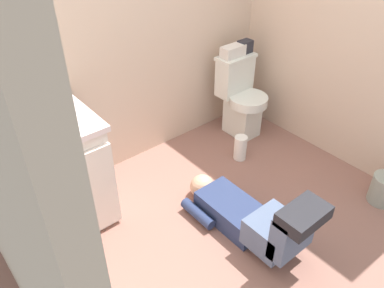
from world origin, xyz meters
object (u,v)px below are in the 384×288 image
(bottle_blue, at_px, (17,108))
(trash_can, at_px, (384,189))
(person_plumber, at_px, (252,217))
(paper_towel_roll, at_px, (240,148))
(bottle_clear, at_px, (31,108))
(bottle_green, at_px, (48,101))
(soap_dispenser, at_px, (4,118))
(vanity_cabinet, at_px, (60,176))
(tissue_box, at_px, (233,51))
(toilet, at_px, (240,98))
(faucet, at_px, (35,109))
(toiletry_bag, at_px, (245,47))
(bottle_amber, at_px, (64,101))
(bottle_white, at_px, (43,109))

(bottle_blue, bearing_deg, trash_can, -36.26)
(person_plumber, height_order, paper_towel_roll, person_plumber)
(bottle_clear, height_order, bottle_green, bottle_clear)
(soap_dispenser, relative_size, trash_can, 0.72)
(person_plumber, relative_size, paper_towel_roll, 4.75)
(vanity_cabinet, height_order, tissue_box, tissue_box)
(vanity_cabinet, distance_m, trash_can, 2.37)
(trash_can, bearing_deg, person_plumber, 158.39)
(toilet, distance_m, faucet, 1.85)
(faucet, xyz_separation_m, toiletry_bag, (1.89, -0.00, -0.06))
(bottle_blue, bearing_deg, bottle_amber, -14.45)
(vanity_cabinet, relative_size, bottle_green, 5.34)
(toiletry_bag, distance_m, paper_towel_roll, 0.90)
(bottle_green, bearing_deg, trash_can, -38.83)
(vanity_cabinet, xyz_separation_m, bottle_green, (0.09, 0.14, 0.48))
(bottle_green, relative_size, paper_towel_roll, 0.69)
(bottle_white, bearing_deg, bottle_blue, 161.41)
(faucet, height_order, bottle_blue, bottle_blue)
(toiletry_bag, bearing_deg, trash_can, -88.15)
(bottle_green, bearing_deg, faucet, 177.50)
(toilet, distance_m, trash_can, 1.42)
(bottle_blue, bearing_deg, bottle_white, -18.59)
(soap_dispenser, xyz_separation_m, bottle_amber, (0.36, -0.04, 0.00))
(toilet, bearing_deg, vanity_cabinet, -178.25)
(bottle_white, distance_m, bottle_green, 0.07)
(vanity_cabinet, xyz_separation_m, bottle_clear, (-0.03, 0.12, 0.48))
(bottle_amber, bearing_deg, bottle_white, 170.13)
(bottle_blue, height_order, bottle_white, bottle_blue)
(vanity_cabinet, distance_m, bottle_green, 0.51)
(bottle_green, relative_size, trash_can, 0.67)
(faucet, xyz_separation_m, soap_dispenser, (-0.19, -0.02, 0.02))
(vanity_cabinet, distance_m, bottle_blue, 0.52)
(toiletry_bag, xyz_separation_m, soap_dispenser, (-2.08, -0.02, 0.08))
(bottle_clear, xyz_separation_m, paper_towel_roll, (1.51, -0.38, -0.79))
(trash_can, xyz_separation_m, paper_towel_roll, (-0.45, 1.07, -0.00))
(bottle_blue, bearing_deg, bottle_clear, -26.37)
(bottle_green, bearing_deg, tissue_box, 0.10)
(bottle_amber, bearing_deg, toilet, -1.04)
(vanity_cabinet, distance_m, bottle_amber, 0.51)
(person_plumber, relative_size, toiletry_bag, 8.59)
(vanity_cabinet, height_order, person_plumber, vanity_cabinet)
(bottle_white, distance_m, bottle_amber, 0.13)
(bottle_blue, bearing_deg, person_plumber, -47.20)
(toilet, height_order, person_plumber, toilet)
(toiletry_bag, height_order, bottle_blue, bottle_blue)
(person_plumber, xyz_separation_m, bottle_amber, (-0.74, 1.01, 0.71))
(vanity_cabinet, distance_m, paper_towel_roll, 1.53)
(tissue_box, height_order, paper_towel_roll, tissue_box)
(paper_towel_roll, bearing_deg, vanity_cabinet, 169.82)
(toiletry_bag, relative_size, bottle_white, 1.10)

